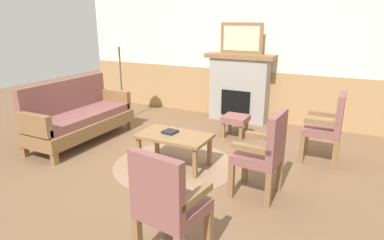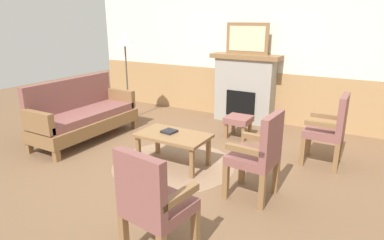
{
  "view_description": "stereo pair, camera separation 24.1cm",
  "coord_description": "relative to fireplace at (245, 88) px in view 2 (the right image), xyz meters",
  "views": [
    {
      "loc": [
        1.99,
        -3.57,
        1.92
      ],
      "look_at": [
        0.0,
        0.35,
        0.55
      ],
      "focal_mm": 30.75,
      "sensor_mm": 36.0,
      "label": 1
    },
    {
      "loc": [
        2.2,
        -3.45,
        1.92
      ],
      "look_at": [
        0.0,
        0.35,
        0.55
      ],
      "focal_mm": 30.75,
      "sensor_mm": 36.0,
      "label": 2
    }
  ],
  "objects": [
    {
      "name": "wall_back",
      "position": [
        0.0,
        0.25,
        0.66
      ],
      "size": [
        7.2,
        0.14,
        2.7
      ],
      "color": "silver",
      "rests_on": "ground_plane"
    },
    {
      "name": "fireplace",
      "position": [
        0.0,
        0.0,
        0.0
      ],
      "size": [
        1.3,
        0.44,
        1.28
      ],
      "color": "gray",
      "rests_on": "ground_plane"
    },
    {
      "name": "book_on_table",
      "position": [
        -0.16,
        -2.33,
        -0.2
      ],
      "size": [
        0.2,
        0.2,
        0.03
      ],
      "primitive_type": "cube",
      "rotation": [
        0.0,
        0.0,
        -0.13
      ],
      "color": "black",
      "rests_on": "coffee_table"
    },
    {
      "name": "ground_plane",
      "position": [
        0.0,
        -2.35,
        -0.65
      ],
      "size": [
        14.0,
        14.0,
        0.0
      ],
      "primitive_type": "plane",
      "color": "brown"
    },
    {
      "name": "armchair_front_left",
      "position": [
        0.79,
        -3.98,
        -0.11
      ],
      "size": [
        0.54,
        0.54,
        0.98
      ],
      "color": "brown",
      "rests_on": "ground_plane"
    },
    {
      "name": "armchair_near_fireplace",
      "position": [
        1.19,
        -2.61,
        -0.11
      ],
      "size": [
        0.51,
        0.51,
        0.98
      ],
      "color": "brown",
      "rests_on": "ground_plane"
    },
    {
      "name": "armchair_by_window_left",
      "position": [
        1.72,
        -1.32,
        -0.11
      ],
      "size": [
        0.48,
        0.48,
        0.98
      ],
      "color": "brown",
      "rests_on": "ground_plane"
    },
    {
      "name": "floor_lamp_by_couch",
      "position": [
        -2.0,
        -1.03,
        0.8
      ],
      "size": [
        0.36,
        0.36,
        1.68
      ],
      "color": "#332D28",
      "rests_on": "ground_plane"
    },
    {
      "name": "footstool",
      "position": [
        0.27,
        -0.92,
        -0.37
      ],
      "size": [
        0.4,
        0.4,
        0.36
      ],
      "color": "brown",
      "rests_on": "ground_plane"
    },
    {
      "name": "round_rug",
      "position": [
        -0.08,
        -2.37,
        -0.65
      ],
      "size": [
        1.66,
        1.66,
        0.01
      ],
      "primitive_type": "cylinder",
      "color": "#896B51",
      "rests_on": "ground_plane"
    },
    {
      "name": "couch",
      "position": [
        -1.9,
        -2.25,
        -0.26
      ],
      "size": [
        0.7,
        1.8,
        0.98
      ],
      "color": "brown",
      "rests_on": "ground_plane"
    },
    {
      "name": "coffee_table",
      "position": [
        -0.08,
        -2.37,
        -0.27
      ],
      "size": [
        0.96,
        0.56,
        0.44
      ],
      "color": "brown",
      "rests_on": "ground_plane"
    },
    {
      "name": "framed_picture",
      "position": [
        0.0,
        0.0,
        0.91
      ],
      "size": [
        0.8,
        0.04,
        0.56
      ],
      "color": "brown",
      "rests_on": "fireplace"
    }
  ]
}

